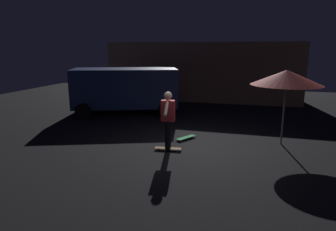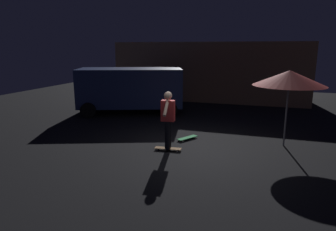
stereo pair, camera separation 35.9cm
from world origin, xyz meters
name	(u,v)px [view 1 (the left image)]	position (x,y,z in m)	size (l,w,h in m)	color
ground_plane	(192,151)	(0.00, 0.00, 0.00)	(28.00, 28.00, 0.00)	black
low_building	(204,71)	(-1.21, 9.42, 1.62)	(10.68, 3.15, 3.25)	#AD7F56
parked_van	(125,88)	(-3.96, 4.27, 1.16)	(4.97, 3.53, 2.03)	navy
patio_umbrella	(287,78)	(2.55, 1.39, 2.07)	(2.10, 2.10, 2.30)	slate
skateboard_ridden	(168,149)	(-0.69, -0.16, 0.06)	(0.80, 0.28, 0.07)	olive
skateboard_spare	(186,138)	(-0.42, 1.05, 0.06)	(0.57, 0.77, 0.07)	green
skater	(168,116)	(-0.69, -0.16, 1.04)	(0.40, 0.99, 1.67)	black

